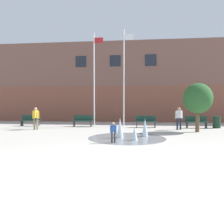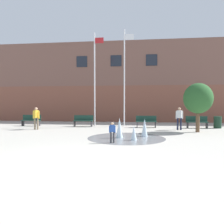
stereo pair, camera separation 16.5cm
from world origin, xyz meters
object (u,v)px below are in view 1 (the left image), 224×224
park_bench_under_right_flagpole (146,121)px  flagpole_right (124,75)px  park_bench_center (83,121)px  teen_by_trashcan (36,117)px  trash_can (217,122)px  child_in_fountain (113,131)px  flagpole_left (94,77)px  street_tree_near_building (198,99)px  adult_watching (179,117)px  park_bench_far_left (30,120)px  park_bench_near_trashcan (196,122)px

park_bench_under_right_flagpole → flagpole_right: (-1.72, 0.63, 3.68)m
park_bench_center → flagpole_right: flagpole_right is taller
teen_by_trashcan → trash_can: bearing=116.8°
child_in_fountain → trash_can: size_ratio=1.10×
flagpole_left → teen_by_trashcan: bearing=-142.0°
flagpole_left → street_tree_near_building: (7.40, -3.03, -1.87)m
adult_watching → park_bench_far_left: bearing=21.0°
park_bench_under_right_flagpole → teen_by_trashcan: size_ratio=1.01×
park_bench_under_right_flagpole → park_bench_near_trashcan: bearing=-0.3°
adult_watching → flagpole_right: 5.48m
park_bench_under_right_flagpole → park_bench_near_trashcan: same height
park_bench_center → park_bench_far_left: bearing=-179.5°
park_bench_center → flagpole_right: size_ratio=0.20×
park_bench_far_left → adult_watching: adult_watching is taller
adult_watching → teen_by_trashcan: same height
teen_by_trashcan → flagpole_left: (3.72, 2.91, 3.13)m
flagpole_left → flagpole_right: flagpole_right is taller
child_in_fountain → flagpole_left: size_ratio=0.13×
teen_by_trashcan → trash_can: 13.47m
flagpole_left → street_tree_near_building: 8.21m
park_bench_under_right_flagpole → flagpole_left: bearing=171.5°
street_tree_near_building → park_bench_far_left: bearing=168.9°
park_bench_center → flagpole_right: (3.33, 0.49, 3.68)m
park_bench_center → street_tree_near_building: (8.28, -2.54, 1.71)m
adult_watching → flagpole_left: bearing=11.2°
park_bench_under_right_flagpole → street_tree_near_building: (3.23, -2.40, 1.71)m
flagpole_left → trash_can: (9.52, -0.47, -3.61)m
park_bench_under_right_flagpole → trash_can: bearing=1.7°
park_bench_under_right_flagpole → teen_by_trashcan: bearing=-163.8°
adult_watching → teen_by_trashcan: 10.21m
trash_can → street_tree_near_building: (-2.12, -2.56, 1.74)m
flagpole_right → street_tree_near_building: (4.95, -3.03, -1.98)m
park_bench_center → park_bench_under_right_flagpole: size_ratio=1.00×
park_bench_far_left → teen_by_trashcan: 2.92m
adult_watching → flagpole_right: flagpole_right is taller
park_bench_near_trashcan → street_tree_near_building: 2.99m
street_tree_near_building → park_bench_under_right_flagpole: bearing=143.4°
park_bench_under_right_flagpole → flagpole_left: flagpole_left is taller
park_bench_near_trashcan → child_in_fountain: bearing=-129.5°
park_bench_center → child_in_fountain: 7.72m
park_bench_far_left → street_tree_near_building: size_ratio=0.50×
flagpole_left → trash_can: 10.20m
park_bench_near_trashcan → trash_can: size_ratio=1.78×
park_bench_near_trashcan → adult_watching: size_ratio=1.01×
park_bench_far_left → trash_can: park_bench_far_left is taller
teen_by_trashcan → flagpole_right: (6.17, 2.91, 3.23)m
teen_by_trashcan → flagpole_right: size_ratio=0.20×
park_bench_far_left → flagpole_left: flagpole_left is taller
trash_can → street_tree_near_building: bearing=-129.7°
adult_watching → trash_can: adult_watching is taller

